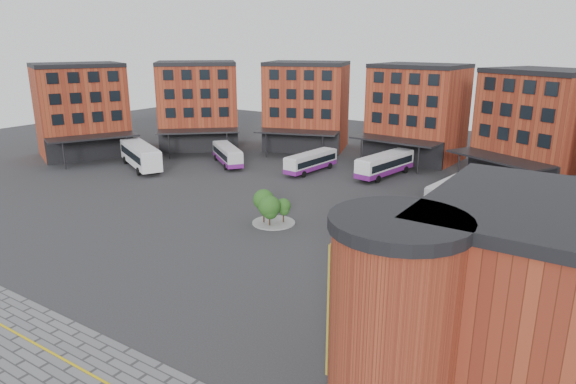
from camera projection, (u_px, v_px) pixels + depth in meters
The scene contains 11 objects.
ground at pixel (174, 259), 44.07m from camera, with size 160.00×160.00×0.00m, color #28282B.
yellow_line at pixel (33, 342), 31.83m from camera, with size 26.00×0.15×0.02m, color gold.
main_building at pixel (339, 117), 75.07m from camera, with size 94.14×42.48×14.60m.
east_building at pixel (544, 314), 24.89m from camera, with size 17.40×15.40×10.60m.
tree_island at pixel (270, 206), 51.57m from camera, with size 4.40×4.40×3.61m.
bus_a at pixel (140, 154), 74.54m from camera, with size 12.43×8.10×3.53m.
bus_b at pixel (227, 155), 76.92m from camera, with size 9.47×7.82×2.83m.
bus_c at pixel (311, 162), 72.66m from camera, with size 3.17×9.95×2.75m.
bus_d at pixel (385, 164), 70.24m from camera, with size 4.26×11.26×3.10m.
bus_e at pixel (453, 191), 58.62m from camera, with size 3.53×10.04×2.77m.
bus_f at pixel (534, 210), 51.75m from camera, with size 8.49×9.03×2.84m.
Camera 1 is at (30.64, -28.40, 18.05)m, focal length 32.00 mm.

